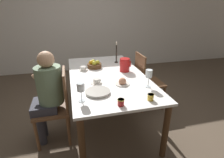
{
  "coord_description": "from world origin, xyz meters",
  "views": [
    {
      "loc": [
        -0.5,
        -2.28,
        1.64
      ],
      "look_at": [
        0.0,
        -0.29,
        0.78
      ],
      "focal_mm": 28.0,
      "sensor_mm": 36.0,
      "label": 1
    }
  ],
  "objects_px": {
    "teacup_across": "(83,69)",
    "fruit_bowl": "(94,65)",
    "jam_jar_amber": "(121,102)",
    "candlestick_tall": "(116,55)",
    "wine_glass_water": "(149,74)",
    "serving_tray": "(98,92)",
    "red_pitcher": "(125,65)",
    "jam_jar_red": "(151,97)",
    "person_seated": "(47,91)",
    "chair_person_side": "(57,105)",
    "bread_plate": "(122,82)",
    "chair_opposite": "(146,80)",
    "teacup_near_person": "(97,81)",
    "wine_glass_juice": "(81,88)"
  },
  "relations": [
    {
      "from": "chair_opposite",
      "to": "jam_jar_red",
      "type": "height_order",
      "value": "chair_opposite"
    },
    {
      "from": "wine_glass_water",
      "to": "serving_tray",
      "type": "xyz_separation_m",
      "value": [
        -0.62,
        -0.02,
        -0.15
      ]
    },
    {
      "from": "jam_jar_amber",
      "to": "candlestick_tall",
      "type": "bearing_deg",
      "value": 76.48
    },
    {
      "from": "wine_glass_water",
      "to": "teacup_near_person",
      "type": "xyz_separation_m",
      "value": [
        -0.59,
        0.26,
        -0.14
      ]
    },
    {
      "from": "teacup_near_person",
      "to": "candlestick_tall",
      "type": "height_order",
      "value": "candlestick_tall"
    },
    {
      "from": "teacup_near_person",
      "to": "teacup_across",
      "type": "bearing_deg",
      "value": 102.63
    },
    {
      "from": "chair_opposite",
      "to": "jam_jar_red",
      "type": "relative_size",
      "value": 13.79
    },
    {
      "from": "jam_jar_red",
      "to": "teacup_across",
      "type": "bearing_deg",
      "value": 118.58
    },
    {
      "from": "teacup_across",
      "to": "candlestick_tall",
      "type": "bearing_deg",
      "value": 23.5
    },
    {
      "from": "chair_opposite",
      "to": "candlestick_tall",
      "type": "xyz_separation_m",
      "value": [
        -0.42,
        0.33,
        0.38
      ]
    },
    {
      "from": "teacup_near_person",
      "to": "jam_jar_red",
      "type": "bearing_deg",
      "value": -49.79
    },
    {
      "from": "person_seated",
      "to": "wine_glass_water",
      "type": "relative_size",
      "value": 5.41
    },
    {
      "from": "jam_jar_red",
      "to": "person_seated",
      "type": "bearing_deg",
      "value": 152.5
    },
    {
      "from": "chair_opposite",
      "to": "jam_jar_amber",
      "type": "distance_m",
      "value": 1.31
    },
    {
      "from": "candlestick_tall",
      "to": "serving_tray",
      "type": "bearing_deg",
      "value": -115.61
    },
    {
      "from": "person_seated",
      "to": "jam_jar_amber",
      "type": "distance_m",
      "value": 0.95
    },
    {
      "from": "teacup_across",
      "to": "candlestick_tall",
      "type": "distance_m",
      "value": 0.66
    },
    {
      "from": "red_pitcher",
      "to": "fruit_bowl",
      "type": "xyz_separation_m",
      "value": [
        -0.42,
        0.27,
        -0.05
      ]
    },
    {
      "from": "chair_person_side",
      "to": "jam_jar_red",
      "type": "height_order",
      "value": "chair_person_side"
    },
    {
      "from": "wine_glass_juice",
      "to": "red_pitcher",
      "type": "bearing_deg",
      "value": 46.79
    },
    {
      "from": "serving_tray",
      "to": "candlestick_tall",
      "type": "height_order",
      "value": "candlestick_tall"
    },
    {
      "from": "chair_opposite",
      "to": "candlestick_tall",
      "type": "height_order",
      "value": "candlestick_tall"
    },
    {
      "from": "teacup_across",
      "to": "fruit_bowl",
      "type": "height_order",
      "value": "fruit_bowl"
    },
    {
      "from": "chair_person_side",
      "to": "chair_opposite",
      "type": "bearing_deg",
      "value": -71.57
    },
    {
      "from": "chair_person_side",
      "to": "bread_plate",
      "type": "relative_size",
      "value": 5.21
    },
    {
      "from": "jam_jar_red",
      "to": "candlestick_tall",
      "type": "height_order",
      "value": "candlestick_tall"
    },
    {
      "from": "red_pitcher",
      "to": "jam_jar_amber",
      "type": "bearing_deg",
      "value": -109.95
    },
    {
      "from": "wine_glass_water",
      "to": "jam_jar_red",
      "type": "bearing_deg",
      "value": -110.33
    },
    {
      "from": "wine_glass_water",
      "to": "chair_opposite",
      "type": "bearing_deg",
      "value": 66.37
    },
    {
      "from": "person_seated",
      "to": "jam_jar_red",
      "type": "bearing_deg",
      "value": -117.5
    },
    {
      "from": "chair_person_side",
      "to": "bread_plate",
      "type": "distance_m",
      "value": 0.86
    },
    {
      "from": "person_seated",
      "to": "candlestick_tall",
      "type": "height_order",
      "value": "person_seated"
    },
    {
      "from": "bread_plate",
      "to": "candlestick_tall",
      "type": "relative_size",
      "value": 0.51
    },
    {
      "from": "wine_glass_water",
      "to": "wine_glass_juice",
      "type": "bearing_deg",
      "value": -169.31
    },
    {
      "from": "chair_opposite",
      "to": "serving_tray",
      "type": "bearing_deg",
      "value": -52.03
    },
    {
      "from": "chair_person_side",
      "to": "wine_glass_water",
      "type": "distance_m",
      "value": 1.19
    },
    {
      "from": "chair_opposite",
      "to": "teacup_across",
      "type": "distance_m",
      "value": 1.05
    },
    {
      "from": "person_seated",
      "to": "fruit_bowl",
      "type": "distance_m",
      "value": 0.91
    },
    {
      "from": "wine_glass_juice",
      "to": "fruit_bowl",
      "type": "distance_m",
      "value": 1.06
    },
    {
      "from": "teacup_near_person",
      "to": "candlestick_tall",
      "type": "xyz_separation_m",
      "value": [
        0.48,
        0.79,
        0.12
      ]
    },
    {
      "from": "chair_person_side",
      "to": "person_seated",
      "type": "distance_m",
      "value": 0.22
    },
    {
      "from": "teacup_near_person",
      "to": "jam_jar_amber",
      "type": "relative_size",
      "value": 2.15
    },
    {
      "from": "wine_glass_juice",
      "to": "teacup_across",
      "type": "height_order",
      "value": "wine_glass_juice"
    },
    {
      "from": "chair_person_side",
      "to": "red_pitcher",
      "type": "height_order",
      "value": "chair_person_side"
    },
    {
      "from": "teacup_near_person",
      "to": "serving_tray",
      "type": "distance_m",
      "value": 0.28
    },
    {
      "from": "chair_opposite",
      "to": "teacup_near_person",
      "type": "relative_size",
      "value": 6.41
    },
    {
      "from": "chair_opposite",
      "to": "serving_tray",
      "type": "height_order",
      "value": "chair_opposite"
    },
    {
      "from": "bread_plate",
      "to": "jam_jar_amber",
      "type": "relative_size",
      "value": 2.65
    },
    {
      "from": "teacup_across",
      "to": "serving_tray",
      "type": "bearing_deg",
      "value": -83.85
    },
    {
      "from": "serving_tray",
      "to": "jam_jar_amber",
      "type": "bearing_deg",
      "value": -60.64
    }
  ]
}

